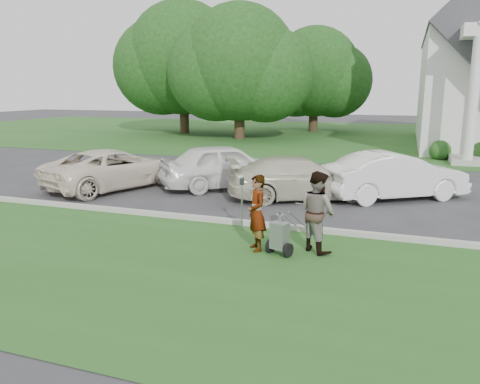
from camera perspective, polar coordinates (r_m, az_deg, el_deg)
The scene contains 15 objects.
ground at distance 12.15m, azimuth 0.71°, elevation -4.91°, with size 120.00×120.00×0.00m, color #333335.
grass_strip at distance 9.53m, azimuth -5.22°, elevation -9.93°, with size 80.00×7.00×0.01m, color #24551D.
church_lawn at distance 38.34m, azimuth 13.93°, elevation 6.64°, with size 80.00×30.00×0.01m, color #24551D.
curb at distance 12.63m, azimuth 1.51°, elevation -3.88°, with size 80.00×0.18×0.15m, color #9E9E93.
tree_left at distance 35.04m, azimuth -0.10°, elevation 14.85°, with size 10.63×8.40×9.71m.
tree_far at distance 40.17m, azimuth -6.99°, elevation 15.28°, with size 11.64×9.20×10.73m.
tree_back at distance 41.71m, azimuth 9.07°, elevation 13.78°, with size 9.61×7.60×8.89m.
striping_cart at distance 10.42m, azimuth 4.88°, elevation -5.42°, with size 0.78×1.17×1.01m.
person_left at distance 10.58m, azimuth 2.05°, elevation -2.64°, with size 0.64×0.42×1.74m, color #999999.
person_right at distance 10.64m, azimuth 9.40°, elevation -2.44°, with size 0.89×0.70×1.84m, color #999999.
parking_meter_near at distance 12.05m, azimuth 0.23°, elevation -0.64°, with size 0.10×0.09×1.42m.
car_a at distance 18.03m, azimuth -15.12°, elevation 2.76°, with size 2.43×5.27×1.46m, color silver.
car_b at distance 17.46m, azimuth -1.74°, elevation 3.23°, with size 1.97×4.89×1.67m, color white.
car_c at distance 15.82m, azimuth 7.30°, elevation 1.70°, with size 1.98×4.87×1.41m, color beige.
car_d at distance 16.50m, azimuth 18.34°, elevation 1.89°, with size 1.67×4.77×1.57m, color silver.
Camera 1 is at (3.73, -10.98, 3.62)m, focal length 35.00 mm.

